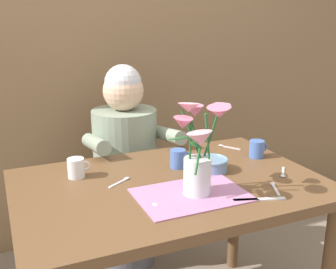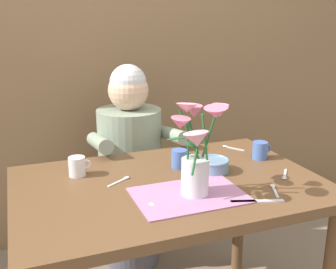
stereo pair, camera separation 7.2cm
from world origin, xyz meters
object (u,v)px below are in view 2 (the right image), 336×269
at_px(ceramic_bowl, 213,165).
at_px(coffee_cup, 77,166).
at_px(tea_cup, 179,159).
at_px(ceramic_mug, 260,150).
at_px(seated_person, 131,170).
at_px(dinner_knife, 257,201).
at_px(flower_vase, 197,150).

relative_size(ceramic_bowl, coffee_cup, 1.46).
bearing_deg(coffee_cup, ceramic_bowl, -16.39).
xyz_separation_m(tea_cup, ceramic_mug, (0.39, -0.03, 0.00)).
height_order(seated_person, dinner_knife, seated_person).
bearing_deg(flower_vase, dinner_knife, -34.26).
xyz_separation_m(flower_vase, ceramic_bowl, (0.17, 0.19, -0.15)).
height_order(seated_person, tea_cup, seated_person).
bearing_deg(seated_person, coffee_cup, -126.06).
height_order(ceramic_bowl, dinner_knife, ceramic_bowl).
height_order(flower_vase, ceramic_mug, flower_vase).
xyz_separation_m(seated_person, dinner_knife, (0.21, -0.89, 0.18)).
distance_m(seated_person, ceramic_mug, 0.73).
bearing_deg(flower_vase, ceramic_mug, 30.33).
bearing_deg(ceramic_mug, ceramic_bowl, -166.30).
relative_size(seated_person, coffee_cup, 12.20).
bearing_deg(ceramic_bowl, dinner_knife, -87.64).
bearing_deg(dinner_knife, ceramic_bowl, 110.38).
height_order(dinner_knife, ceramic_mug, ceramic_mug).
relative_size(seated_person, flower_vase, 3.27).
bearing_deg(dinner_knife, tea_cup, 125.25).
xyz_separation_m(seated_person, ceramic_bowl, (0.20, -0.58, 0.21)).
bearing_deg(ceramic_mug, dinner_knife, -124.26).
xyz_separation_m(flower_vase, dinner_knife, (0.18, -0.12, -0.18)).
relative_size(ceramic_bowl, tea_cup, 1.46).
bearing_deg(ceramic_bowl, flower_vase, -131.29).
relative_size(flower_vase, ceramic_mug, 3.73).
bearing_deg(tea_cup, flower_vase, -100.79).
relative_size(ceramic_bowl, dinner_knife, 0.72).
bearing_deg(coffee_cup, tea_cup, -8.60).
relative_size(seated_person, ceramic_bowl, 8.35).
distance_m(dinner_knife, tea_cup, 0.43).
xyz_separation_m(seated_person, coffee_cup, (-0.34, -0.42, 0.22)).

